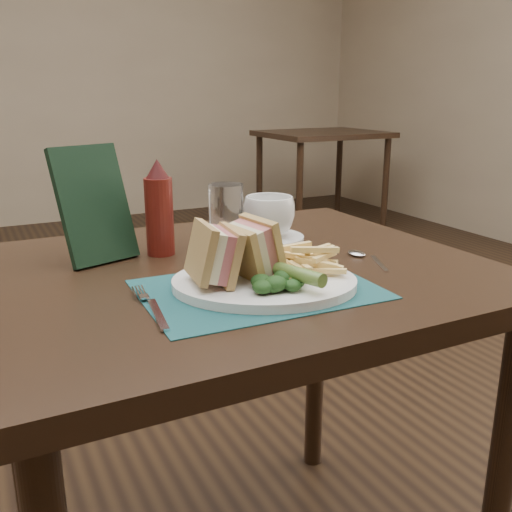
# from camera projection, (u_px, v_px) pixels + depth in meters

# --- Properties ---
(floor) EXTENTS (7.00, 7.00, 0.00)m
(floor) POSITION_uv_depth(u_px,v_px,m) (167.00, 463.00, 1.69)
(floor) COLOR black
(floor) RESTS_ON ground
(wall_back) EXTENTS (6.00, 0.00, 6.00)m
(wall_back) POSITION_uv_depth(u_px,v_px,m) (32.00, 224.00, 4.68)
(wall_back) COLOR tan
(wall_back) RESTS_ON ground
(table_main) EXTENTS (0.90, 0.75, 0.75)m
(table_main) POSITION_uv_depth(u_px,v_px,m) (238.00, 442.00, 1.15)
(table_main) COLOR black
(table_main) RESTS_ON ground
(table_bg_right) EXTENTS (0.90, 0.75, 0.75)m
(table_bg_right) POSITION_uv_depth(u_px,v_px,m) (321.00, 180.00, 4.53)
(table_bg_right) COLOR black
(table_bg_right) RESTS_ON ground
(placemat) EXTENTS (0.38, 0.28, 0.00)m
(placemat) POSITION_uv_depth(u_px,v_px,m) (258.00, 289.00, 0.92)
(placemat) COLOR #164548
(placemat) RESTS_ON table_main
(plate) EXTENTS (0.37, 0.34, 0.01)m
(plate) POSITION_uv_depth(u_px,v_px,m) (264.00, 283.00, 0.93)
(plate) COLOR white
(plate) RESTS_ON placemat
(sandwich_half_a) EXTENTS (0.08, 0.10, 0.10)m
(sandwich_half_a) POSITION_uv_depth(u_px,v_px,m) (201.00, 255.00, 0.88)
(sandwich_half_a) COLOR tan
(sandwich_half_a) RESTS_ON plate
(sandwich_half_b) EXTENTS (0.09, 0.10, 0.10)m
(sandwich_half_b) POSITION_uv_depth(u_px,v_px,m) (242.00, 250.00, 0.91)
(sandwich_half_b) COLOR tan
(sandwich_half_b) RESTS_ON plate
(kale_garnish) EXTENTS (0.11, 0.08, 0.03)m
(kale_garnish) POSITION_uv_depth(u_px,v_px,m) (281.00, 281.00, 0.87)
(kale_garnish) COLOR #153312
(kale_garnish) RESTS_ON plate
(pickle_spear) EXTENTS (0.05, 0.12, 0.03)m
(pickle_spear) POSITION_uv_depth(u_px,v_px,m) (294.00, 273.00, 0.88)
(pickle_spear) COLOR #4A6A28
(pickle_spear) RESTS_ON plate
(fries_pile) EXTENTS (0.18, 0.20, 0.05)m
(fries_pile) POSITION_uv_depth(u_px,v_px,m) (301.00, 255.00, 0.96)
(fries_pile) COLOR #F3CF79
(fries_pile) RESTS_ON plate
(fork) EXTENTS (0.06, 0.17, 0.01)m
(fork) POSITION_uv_depth(u_px,v_px,m) (151.00, 305.00, 0.84)
(fork) COLOR silver
(fork) RESTS_ON placemat
(spoon) EXTENTS (0.09, 0.15, 0.01)m
(spoon) POSITION_uv_depth(u_px,v_px,m) (371.00, 259.00, 1.07)
(spoon) COLOR silver
(spoon) RESTS_ON table_main
(saucer) EXTENTS (0.18, 0.18, 0.01)m
(saucer) POSITION_uv_depth(u_px,v_px,m) (269.00, 238.00, 1.22)
(saucer) COLOR white
(saucer) RESTS_ON table_main
(coffee_cup) EXTENTS (0.15, 0.15, 0.09)m
(coffee_cup) POSITION_uv_depth(u_px,v_px,m) (269.00, 216.00, 1.21)
(coffee_cup) COLOR white
(coffee_cup) RESTS_ON saucer
(drinking_glass) EXTENTS (0.08, 0.08, 0.13)m
(drinking_glass) POSITION_uv_depth(u_px,v_px,m) (226.00, 216.00, 1.15)
(drinking_glass) COLOR white
(drinking_glass) RESTS_ON table_main
(ketchup_bottle) EXTENTS (0.07, 0.07, 0.19)m
(ketchup_bottle) POSITION_uv_depth(u_px,v_px,m) (159.00, 208.00, 1.10)
(ketchup_bottle) COLOR #55140E
(ketchup_bottle) RESTS_ON table_main
(check_presenter) EXTENTS (0.15, 0.12, 0.21)m
(check_presenter) POSITION_uv_depth(u_px,v_px,m) (94.00, 205.00, 1.05)
(check_presenter) COLOR black
(check_presenter) RESTS_ON table_main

